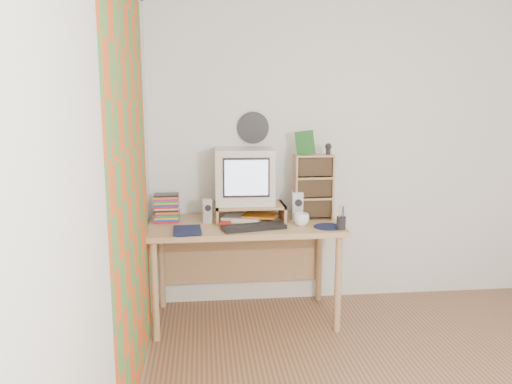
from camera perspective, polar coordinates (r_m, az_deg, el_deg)
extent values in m
plane|color=silver|center=(4.18, 12.48, 4.80)|extent=(3.50, 0.00, 3.50)
plane|color=silver|center=(2.26, -16.77, 0.20)|extent=(0.00, 3.50, 3.50)
plane|color=#D9541E|center=(2.74, -14.04, -0.11)|extent=(0.00, 2.20, 2.20)
cylinder|color=black|center=(3.95, -0.34, 7.36)|extent=(0.25, 0.02, 0.25)
cube|color=tan|center=(3.69, -1.33, -3.83)|extent=(1.40, 0.70, 0.04)
cube|color=tan|center=(4.11, -1.70, -7.53)|extent=(1.33, 0.02, 0.41)
cylinder|color=tan|center=(3.53, -11.48, -11.08)|extent=(0.05, 0.05, 0.71)
cylinder|color=tan|center=(3.64, 9.35, -10.36)|extent=(0.05, 0.05, 0.71)
cylinder|color=tan|center=(4.08, -10.74, -8.13)|extent=(0.05, 0.05, 0.71)
cylinder|color=tan|center=(4.17, 7.22, -7.61)|extent=(0.05, 0.05, 0.71)
cube|color=tan|center=(3.76, -4.50, -2.35)|extent=(0.02, 0.30, 0.12)
cube|color=tan|center=(3.81, 3.05, -2.18)|extent=(0.02, 0.30, 0.12)
cube|color=tan|center=(3.77, -0.70, -1.53)|extent=(0.52, 0.30, 0.02)
cube|color=beige|center=(3.77, -1.34, 1.84)|extent=(0.45, 0.45, 0.41)
cube|color=silver|center=(3.69, -5.50, -2.13)|extent=(0.08, 0.08, 0.18)
cube|color=silver|center=(3.77, 4.75, -1.59)|extent=(0.09, 0.09, 0.22)
cube|color=black|center=(3.50, -0.25, -4.03)|extent=(0.47, 0.24, 0.03)
cube|color=tan|center=(3.82, 6.52, 0.63)|extent=(0.30, 0.16, 0.49)
imported|color=white|center=(3.61, 5.19, -3.15)|extent=(0.14, 0.14, 0.09)
imported|color=#0F173A|center=(3.45, -9.43, -4.23)|extent=(0.24, 0.18, 0.05)
cylinder|color=#101B35|center=(3.60, 8.30, -3.95)|extent=(0.24, 0.24, 0.00)
cube|color=red|center=(3.58, -3.50, -3.68)|extent=(0.08, 0.06, 0.04)
cube|color=#175219|center=(3.75, 5.63, 5.61)|extent=(0.14, 0.06, 0.18)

